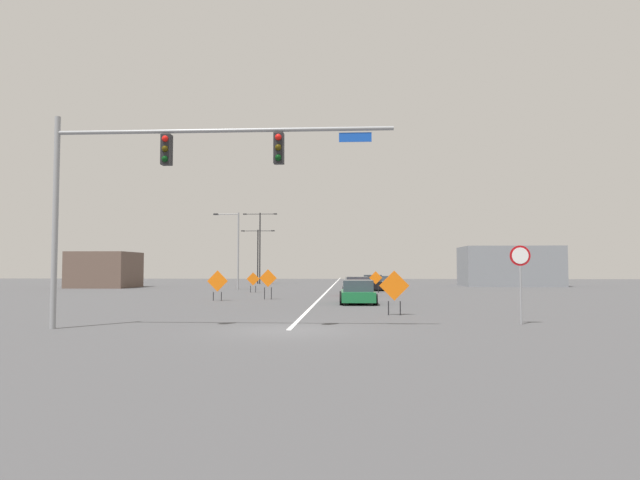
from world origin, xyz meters
name	(u,v)px	position (x,y,z in m)	size (l,w,h in m)	color
ground	(288,330)	(0.00, 0.00, 0.00)	(168.23, 168.23, 0.00)	#444447
road_centre_stripe	(333,285)	(0.00, 46.73, 0.00)	(0.16, 93.46, 0.01)	white
traffic_signal_assembly	(164,170)	(-4.31, -0.01, 5.45)	(11.77, 0.44, 7.37)	gray
stop_sign	(520,269)	(8.38, 2.37, 2.05)	(0.76, 0.07, 2.92)	gray
street_lamp_mid_left	(258,251)	(-10.08, 52.60, 4.34)	(4.42, 0.24, 7.09)	black
street_lamp_far_left	(236,246)	(-8.78, 32.81, 4.14)	(2.48, 0.24, 7.34)	gray
street_lamp_near_left	(260,242)	(-9.58, 51.20, 5.43)	(4.43, 0.24, 9.18)	black
construction_sign_left_shoulder	(394,287)	(4.01, 6.01, 1.22)	(1.33, 0.05, 1.97)	orange
construction_sign_median_near	(268,280)	(-3.38, 17.60, 1.28)	(1.18, 0.09, 1.99)	orange
construction_sign_right_shoulder	(376,279)	(4.17, 27.25, 1.14)	(1.07, 0.31, 1.80)	orange
construction_sign_left_lane	(253,280)	(-6.15, 27.45, 1.06)	(1.12, 0.09, 1.70)	orange
construction_sign_median_far	(217,282)	(-6.37, 16.01, 1.18)	(1.35, 0.11, 1.92)	orange
car_black_mid	(372,283)	(4.09, 32.10, 0.67)	(2.02, 4.02, 1.44)	black
car_green_passing	(358,292)	(2.49, 13.81, 0.65)	(2.19, 4.61, 1.37)	#196B38
car_red_near	(357,287)	(2.54, 22.78, 0.66)	(2.20, 3.98, 1.42)	red
car_silver_distant	(389,282)	(6.03, 38.44, 0.59)	(1.96, 4.16, 1.25)	#B7BABF
roadside_building_west	(105,270)	(-23.88, 37.97, 1.87)	(6.06, 5.99, 3.74)	brown
roadside_building_east	(509,266)	(20.24, 45.13, 2.25)	(10.65, 6.45, 4.50)	gray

